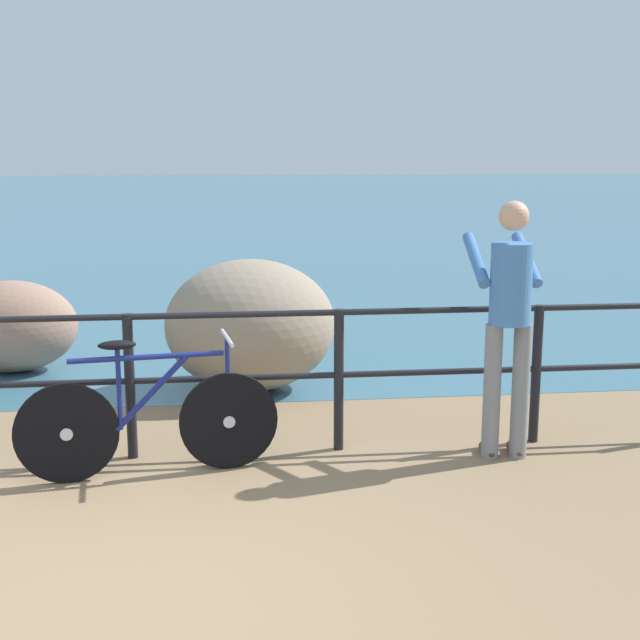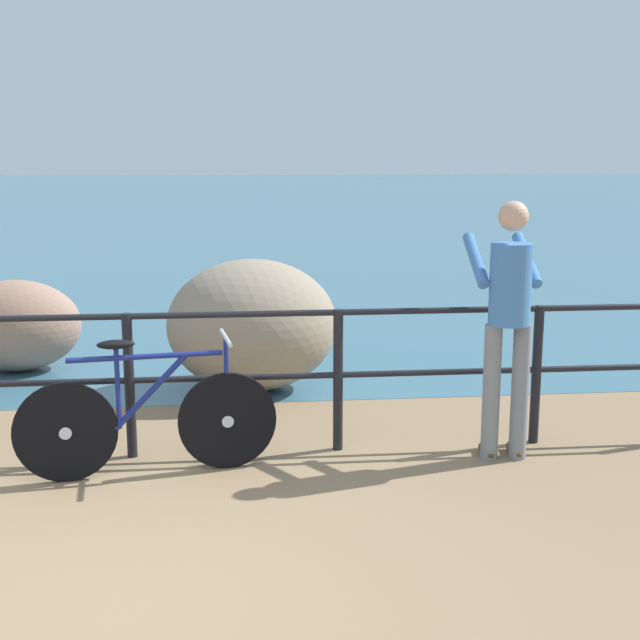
% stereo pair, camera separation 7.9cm
% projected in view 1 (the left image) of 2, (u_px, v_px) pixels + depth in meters
% --- Properties ---
extents(ground_plane, '(120.00, 120.00, 0.10)m').
position_uv_depth(ground_plane, '(199.00, 233.00, 23.49)').
color(ground_plane, '#846B4C').
extents(sea_surface, '(120.00, 90.00, 0.01)m').
position_uv_depth(sea_surface, '(210.00, 191.00, 50.88)').
color(sea_surface, '#38667A').
rests_on(sea_surface, ground_plane).
extents(promenade_railing, '(8.77, 0.07, 1.02)m').
position_uv_depth(promenade_railing, '(129.00, 369.00, 5.72)').
color(promenade_railing, black).
rests_on(promenade_railing, ground_plane).
extents(bicycle, '(1.69, 0.48, 0.92)m').
position_uv_depth(bicycle, '(150.00, 418.00, 5.45)').
color(bicycle, black).
rests_on(bicycle, ground_plane).
extents(person_at_railing, '(0.46, 0.64, 1.78)m').
position_uv_depth(person_at_railing, '(508.00, 317.00, 5.67)').
color(person_at_railing, slate).
rests_on(person_at_railing, ground_plane).
extents(breakwater_boulder_main, '(1.51, 1.34, 1.18)m').
position_uv_depth(breakwater_boulder_main, '(250.00, 325.00, 7.45)').
color(breakwater_boulder_main, gray).
rests_on(breakwater_boulder_main, ground).
extents(breakwater_boulder_left, '(1.26, 0.91, 0.89)m').
position_uv_depth(breakwater_boulder_left, '(11.00, 326.00, 8.10)').
color(breakwater_boulder_left, '#977360').
rests_on(breakwater_boulder_left, ground).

